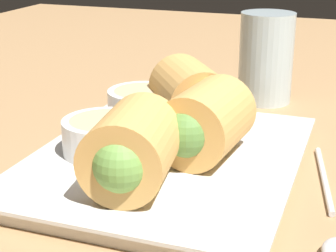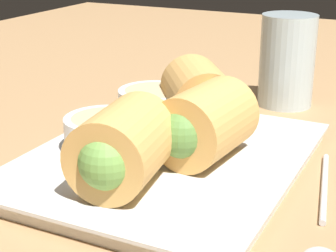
{
  "view_description": "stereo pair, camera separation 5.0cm",
  "coord_description": "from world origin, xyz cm",
  "px_view_note": "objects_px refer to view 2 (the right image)",
  "views": [
    {
      "loc": [
        -39.17,
        -12.57,
        22.05
      ],
      "look_at": [
        2.48,
        2.51,
        5.98
      ],
      "focal_mm": 60.0,
      "sensor_mm": 36.0,
      "label": 1
    },
    {
      "loc": [
        -37.2,
        -17.18,
        22.05
      ],
      "look_at": [
        2.48,
        2.51,
        5.98
      ],
      "focal_mm": 60.0,
      "sensor_mm": 36.0,
      "label": 2
    }
  ],
  "objects_px": {
    "dipping_bowl_far": "(154,103)",
    "drinking_glass": "(287,61)",
    "serving_plate": "(168,161)",
    "spoon": "(322,240)",
    "dipping_bowl_near": "(106,132)"
  },
  "relations": [
    {
      "from": "dipping_bowl_near",
      "to": "spoon",
      "type": "bearing_deg",
      "value": -104.11
    },
    {
      "from": "spoon",
      "to": "drinking_glass",
      "type": "xyz_separation_m",
      "value": [
        0.29,
        0.11,
        0.05
      ]
    },
    {
      "from": "serving_plate",
      "to": "spoon",
      "type": "distance_m",
      "value": 0.16
    },
    {
      "from": "dipping_bowl_near",
      "to": "dipping_bowl_far",
      "type": "relative_size",
      "value": 1.0
    },
    {
      "from": "drinking_glass",
      "to": "serving_plate",
      "type": "bearing_deg",
      "value": 169.97
    },
    {
      "from": "dipping_bowl_far",
      "to": "spoon",
      "type": "distance_m",
      "value": 0.25
    },
    {
      "from": "serving_plate",
      "to": "dipping_bowl_far",
      "type": "relative_size",
      "value": 3.79
    },
    {
      "from": "serving_plate",
      "to": "dipping_bowl_far",
      "type": "height_order",
      "value": "dipping_bowl_far"
    },
    {
      "from": "dipping_bowl_near",
      "to": "dipping_bowl_far",
      "type": "xyz_separation_m",
      "value": [
        0.09,
        0.0,
        0.0
      ]
    },
    {
      "from": "serving_plate",
      "to": "spoon",
      "type": "xyz_separation_m",
      "value": [
        -0.07,
        -0.15,
        -0.0
      ]
    },
    {
      "from": "dipping_bowl_far",
      "to": "drinking_glass",
      "type": "bearing_deg",
      "value": -32.19
    },
    {
      "from": "serving_plate",
      "to": "drinking_glass",
      "type": "relative_size",
      "value": 2.59
    },
    {
      "from": "drinking_glass",
      "to": "spoon",
      "type": "bearing_deg",
      "value": -160.15
    },
    {
      "from": "dipping_bowl_far",
      "to": "drinking_glass",
      "type": "relative_size",
      "value": 0.68
    },
    {
      "from": "spoon",
      "to": "dipping_bowl_near",
      "type": "bearing_deg",
      "value": 75.89
    }
  ]
}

